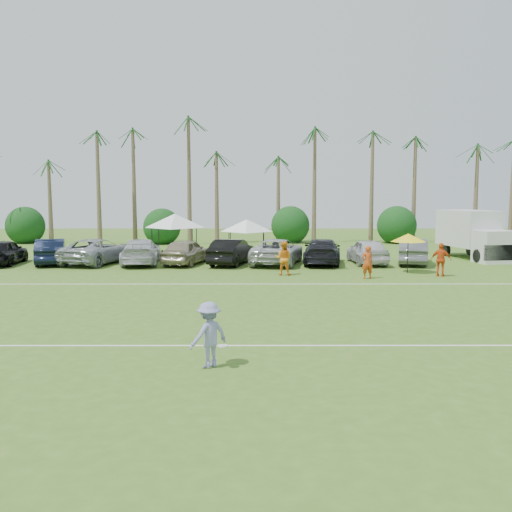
{
  "coord_description": "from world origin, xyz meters",
  "views": [
    {
      "loc": [
        2.65,
        -15.37,
        4.77
      ],
      "look_at": [
        2.69,
        12.92,
        1.6
      ],
      "focal_mm": 40.0,
      "sensor_mm": 36.0,
      "label": 1
    }
  ],
  "objects": [
    {
      "name": "parked_car_9",
      "position": [
        13.18,
        22.45,
        0.85
      ],
      "size": [
        3.0,
        5.44,
        1.7
      ],
      "primitive_type": "imported",
      "rotation": [
        0.0,
        0.0,
        2.9
      ],
      "color": "slate",
      "rests_on": "ground"
    },
    {
      "name": "canopy_tent_left",
      "position": [
        -3.43,
        27.66,
        3.16
      ],
      "size": [
        4.55,
        4.55,
        3.69
      ],
      "color": "black",
      "rests_on": "ground"
    },
    {
      "name": "parked_car_2",
      "position": [
        -7.99,
        22.6,
        0.85
      ],
      "size": [
        4.26,
        6.62,
        1.7
      ],
      "primitive_type": "imported",
      "rotation": [
        0.0,
        0.0,
        2.89
      ],
      "color": "#9AA0A6",
      "rests_on": "ground"
    },
    {
      "name": "palm_tree_6",
      "position": [
        4.0,
        38.0,
        9.21
      ],
      "size": [
        2.4,
        2.4,
        10.9
      ],
      "color": "brown",
      "rests_on": "ground"
    },
    {
      "name": "bush_tree_1",
      "position": [
        -6.0,
        39.0,
        1.8
      ],
      "size": [
        4.0,
        4.0,
        4.0
      ],
      "color": "brown",
      "rests_on": "ground"
    },
    {
      "name": "palm_tree_1",
      "position": [
        -17.0,
        38.0,
        8.35
      ],
      "size": [
        2.4,
        2.4,
        9.9
      ],
      "color": "brown",
      "rests_on": "ground"
    },
    {
      "name": "parked_car_5",
      "position": [
        1.08,
        22.11,
        0.85
      ],
      "size": [
        3.1,
        5.45,
        1.7
      ],
      "primitive_type": "imported",
      "rotation": [
        0.0,
        0.0,
        2.87
      ],
      "color": "black",
      "rests_on": "ground"
    },
    {
      "name": "bush_tree_0",
      "position": [
        -19.0,
        39.0,
        1.8
      ],
      "size": [
        4.0,
        4.0,
        4.0
      ],
      "color": "brown",
      "rests_on": "ground"
    },
    {
      "name": "palm_tree_10",
      "position": [
        23.0,
        38.0,
        9.21
      ],
      "size": [
        2.4,
        2.4,
        10.9
      ],
      "color": "brown",
      "rests_on": "ground"
    },
    {
      "name": "sideline_player_c",
      "position": [
        13.22,
        16.74,
        0.96
      ],
      "size": [
        1.21,
        0.87,
        1.91
      ],
      "primitive_type": "imported",
      "rotation": [
        0.0,
        0.0,
        2.74
      ],
      "color": "#DC4E18",
      "rests_on": "ground"
    },
    {
      "name": "parked_car_6",
      "position": [
        4.11,
        22.34,
        0.85
      ],
      "size": [
        4.07,
        6.57,
        1.7
      ],
      "primitive_type": "imported",
      "rotation": [
        0.0,
        0.0,
        2.92
      ],
      "color": "#B5B7B9",
      "rests_on": "ground"
    },
    {
      "name": "parked_car_4",
      "position": [
        -1.94,
        22.23,
        0.85
      ],
      "size": [
        3.22,
        5.33,
        1.7
      ],
      "primitive_type": "imported",
      "rotation": [
        0.0,
        0.0,
        2.88
      ],
      "color": "gray",
      "rests_on": "ground"
    },
    {
      "name": "canopy_tent_right",
      "position": [
        2.01,
        27.39,
        2.74
      ],
      "size": [
        3.96,
        3.96,
        3.2
      ],
      "color": "black",
      "rests_on": "ground"
    },
    {
      "name": "palm_tree_2",
      "position": [
        -12.0,
        38.0,
        9.21
      ],
      "size": [
        2.4,
        2.4,
        10.9
      ],
      "color": "brown",
      "rests_on": "ground"
    },
    {
      "name": "palm_tree_8",
      "position": [
        13.0,
        38.0,
        7.48
      ],
      "size": [
        2.4,
        2.4,
        8.9
      ],
      "color": "brown",
      "rests_on": "ground"
    },
    {
      "name": "market_umbrella",
      "position": [
        11.7,
        18.14,
        2.1
      ],
      "size": [
        2.11,
        2.11,
        2.34
      ],
      "color": "black",
      "rests_on": "ground"
    },
    {
      "name": "palm_tree_4",
      "position": [
        -4.0,
        38.0,
        7.48
      ],
      "size": [
        2.4,
        2.4,
        8.9
      ],
      "color": "brown",
      "rests_on": "ground"
    },
    {
      "name": "palm_tree_3",
      "position": [
        -8.0,
        38.0,
        10.06
      ],
      "size": [
        2.4,
        2.4,
        11.9
      ],
      "color": "brown",
      "rests_on": "ground"
    },
    {
      "name": "palm_tree_7",
      "position": [
        8.0,
        38.0,
        10.06
      ],
      "size": [
        2.4,
        2.4,
        11.9
      ],
      "color": "brown",
      "rests_on": "ground"
    },
    {
      "name": "frisbee_player",
      "position": [
        1.39,
        -0.17,
        0.91
      ],
      "size": [
        1.33,
        1.27,
        1.81
      ],
      "rotation": [
        0.0,
        0.0,
        3.85
      ],
      "color": "#8688BF",
      "rests_on": "ground"
    },
    {
      "name": "bush_tree_3",
      "position": [
        16.0,
        39.0,
        1.8
      ],
      "size": [
        4.0,
        4.0,
        4.0
      ],
      "color": "brown",
      "rests_on": "ground"
    },
    {
      "name": "field_lines",
      "position": [
        0.0,
        8.0,
        0.01
      ],
      "size": [
        80.0,
        12.1,
        0.01
      ],
      "color": "white",
      "rests_on": "ground"
    },
    {
      "name": "parked_car_1",
      "position": [
        -11.01,
        22.47,
        0.85
      ],
      "size": [
        3.22,
        5.45,
        1.7
      ],
      "primitive_type": "imported",
      "rotation": [
        0.0,
        0.0,
        3.44
      ],
      "color": "black",
      "rests_on": "ground"
    },
    {
      "name": "parked_car_8",
      "position": [
        10.15,
        22.46,
        0.85
      ],
      "size": [
        2.28,
        5.09,
        1.7
      ],
      "primitive_type": "imported",
      "rotation": [
        0.0,
        0.0,
        3.2
      ],
      "color": "silver",
      "rests_on": "ground"
    },
    {
      "name": "parked_car_0",
      "position": [
        -14.03,
        22.15,
        0.85
      ],
      "size": [
        2.36,
        5.11,
        1.7
      ],
      "primitive_type": "imported",
      "rotation": [
        0.0,
        0.0,
        3.21
      ],
      "color": "black",
      "rests_on": "ground"
    },
    {
      "name": "parked_car_7",
      "position": [
        7.13,
        22.43,
        0.85
      ],
      "size": [
        3.17,
        6.13,
        1.7
      ],
      "primitive_type": "imported",
      "rotation": [
        0.0,
        0.0,
        3.0
      ],
      "color": "black",
      "rests_on": "ground"
    },
    {
      "name": "palm_tree_9",
      "position": [
        18.0,
        38.0,
        8.35
      ],
      "size": [
        2.4,
        2.4,
        9.9
      ],
      "color": "brown",
      "rests_on": "ground"
    },
    {
      "name": "palm_tree_5",
      "position": [
        0.0,
        38.0,
        8.35
      ],
      "size": [
        2.4,
        2.4,
        9.9
      ],
      "color": "brown",
      "rests_on": "ground"
    },
    {
      "name": "box_truck",
      "position": [
        18.44,
        25.47,
        1.85
      ],
      "size": [
        3.7,
        7.06,
        3.46
      ],
      "rotation": [
        0.0,
        0.0,
        0.18
      ],
      "color": "silver",
      "rests_on": "ground"
    },
    {
      "name": "sideline_player_b",
      "position": [
        4.28,
        17.28,
        0.98
      ],
      "size": [
        1.08,
        0.92,
        1.96
      ],
      "primitive_type": "imported",
      "rotation": [
        0.0,
        0.0,
        2.94
      ],
      "color": "orange",
      "rests_on": "ground"
    },
    {
      "name": "ground",
      "position": [
        0.0,
        0.0,
        0.0
      ],
      "size": [
        120.0,
        120.0,
        0.0
      ],
      "primitive_type": "plane",
      "color": "#42671F",
      "rests_on": "ground"
    },
    {
      "name": "bush_tree_2",
      "position": [
        6.0,
        39.0,
        1.8
      ],
      "size": [
        4.0,
        4.0,
        4.0
      ],
      "color": "brown",
      "rests_on": "ground"
    },
    {
      "name": "sideline_player_a",
      "position": [
        8.86,
        15.91,
        0.92
      ],
      "size": [
        0.73,
        0.55,
        1.83
      ],
      "primitive_type": "imported",
      "rotation": [
        0.0,
        0.0,
        3.31
      ],
      "color": "#CC4716",
      "rests_on": "ground"
    },
    {
      "name": "parked_car_3",
      "position": [
        -4.96,
        22.32,
        0.85
      ],
      "size": [
        3.01,
        6.08,
        1.7
      ],
      "primitive_type": "imported",
      "rotation": [
        0.0,
        0.0,
        3.25
      ],
      "color": "#B8B9C0",
      "rests_on": "ground"
    }
  ]
}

